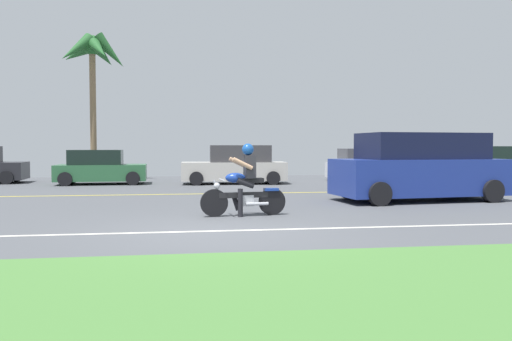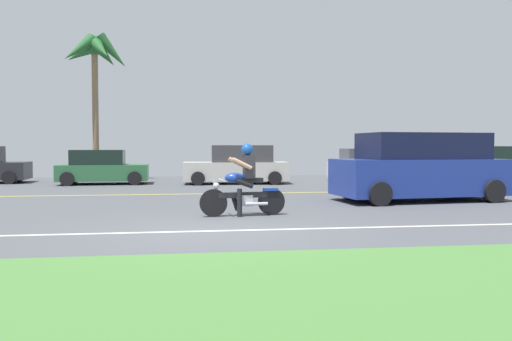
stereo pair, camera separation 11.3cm
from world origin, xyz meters
TOP-DOWN VIEW (x-y plane):
  - ground at (0.00, 3.00)m, footprint 56.00×30.00m
  - grass_median at (0.00, -4.10)m, footprint 56.00×3.80m
  - lane_line_near at (0.00, 0.03)m, footprint 50.40×0.12m
  - lane_line_far at (0.00, 7.58)m, footprint 50.40×0.12m
  - motorcyclist at (0.73, 2.03)m, footprint 1.95×0.64m
  - suv_nearby at (6.15, 4.55)m, footprint 5.10×2.55m
  - parked_car_1 at (-3.95, 12.67)m, footprint 3.68×1.99m
  - parked_car_2 at (1.66, 12.09)m, footprint 4.40×1.95m
  - parked_car_3 at (7.85, 13.02)m, footprint 3.74×1.93m
  - parked_car_4 at (12.86, 12.13)m, footprint 4.46×2.01m
  - palm_tree_0 at (-4.55, 15.14)m, footprint 3.25×3.36m

SIDE VIEW (x-z plane):
  - ground at x=0.00m, z-range -0.04..0.00m
  - lane_line_near at x=0.00m, z-range 0.00..0.01m
  - lane_line_far at x=0.00m, z-range 0.00..0.01m
  - grass_median at x=0.00m, z-range 0.00..0.06m
  - parked_car_1 at x=-3.95m, z-range -0.04..1.38m
  - motorcyclist at x=0.73m, z-range -0.13..1.50m
  - parked_car_3 at x=7.85m, z-range -0.05..1.43m
  - parked_car_4 at x=12.86m, z-range -0.05..1.53m
  - parked_car_2 at x=1.66m, z-range -0.06..1.56m
  - suv_nearby at x=6.15m, z-range -0.03..1.92m
  - palm_tree_0 at x=-4.55m, z-range 2.22..9.01m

